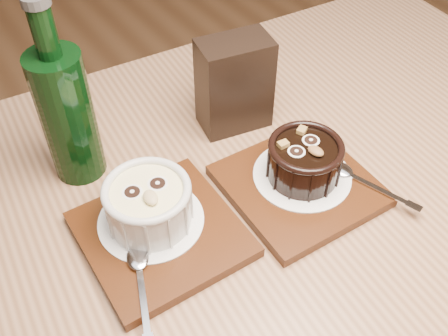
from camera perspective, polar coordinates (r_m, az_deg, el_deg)
The scene contains 11 objects.
table at distance 0.74m, azimuth 2.31°, elevation -10.28°, with size 1.26×0.90×0.75m.
tray_left at distance 0.65m, azimuth -6.86°, elevation -7.17°, with size 0.18×0.18×0.01m, color #441F0B.
doily_left at distance 0.65m, azimuth -7.94°, elevation -5.63°, with size 0.13×0.13×0.00m, color white.
ramekin_white at distance 0.62m, azimuth -8.25°, elevation -3.73°, with size 0.10×0.10×0.06m.
spoon_left at distance 0.60m, azimuth -9.02°, elevation -12.27°, with size 0.03×0.13×0.01m, color #B8BAC1, non-canonical shape.
tray_right at distance 0.70m, azimuth 8.13°, elevation -1.92°, with size 0.18×0.18×0.01m, color #441F0B.
doily_right at distance 0.70m, azimuth 8.49°, elevation -0.78°, with size 0.13×0.13×0.00m, color white.
ramekin_dark at distance 0.68m, azimuth 8.77°, elevation 1.02°, with size 0.10×0.10×0.06m.
spoon_right at distance 0.71m, azimuth 14.94°, elevation -1.32°, with size 0.03×0.13×0.01m, color #B8BAC1, non-canonical shape.
condiment_stand at distance 0.75m, azimuth 1.13°, elevation 9.08°, with size 0.10×0.06×0.14m, color black.
green_bottle at distance 0.69m, azimuth -16.77°, elevation 5.83°, with size 0.07×0.07×0.26m.
Camera 1 is at (-0.38, -0.20, 1.27)m, focal length 42.00 mm.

